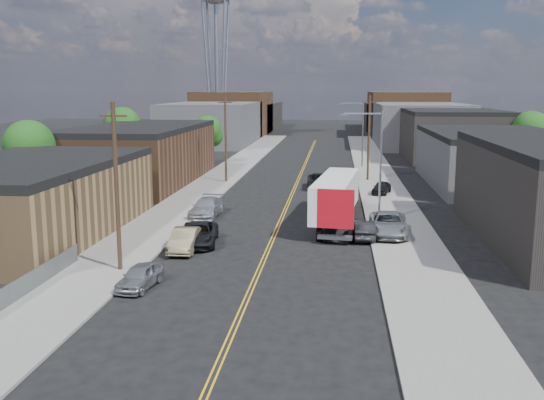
% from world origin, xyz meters
% --- Properties ---
extents(ground, '(260.00, 260.00, 0.00)m').
position_xyz_m(ground, '(0.00, 60.00, 0.00)').
color(ground, black).
rests_on(ground, ground).
extents(centerline, '(0.32, 120.00, 0.01)m').
position_xyz_m(centerline, '(0.00, 45.00, 0.01)').
color(centerline, gold).
rests_on(centerline, ground).
extents(sidewalk_left, '(5.00, 140.00, 0.15)m').
position_xyz_m(sidewalk_left, '(-9.50, 45.00, 0.07)').
color(sidewalk_left, slate).
rests_on(sidewalk_left, ground).
extents(sidewalk_right, '(5.00, 140.00, 0.15)m').
position_xyz_m(sidewalk_right, '(9.50, 45.00, 0.07)').
color(sidewalk_right, slate).
rests_on(sidewalk_right, ground).
extents(warehouse_tan, '(12.00, 22.00, 5.60)m').
position_xyz_m(warehouse_tan, '(-18.00, 18.00, 2.80)').
color(warehouse_tan, brown).
rests_on(warehouse_tan, ground).
extents(warehouse_brown, '(12.00, 26.00, 6.60)m').
position_xyz_m(warehouse_brown, '(-18.00, 44.00, 3.30)').
color(warehouse_brown, '#4F331F').
rests_on(warehouse_brown, ground).
extents(industrial_right_b, '(14.00, 24.00, 6.10)m').
position_xyz_m(industrial_right_b, '(22.00, 46.00, 3.05)').
color(industrial_right_b, '#343537').
rests_on(industrial_right_b, ground).
extents(industrial_right_c, '(14.00, 22.00, 7.60)m').
position_xyz_m(industrial_right_c, '(22.00, 72.00, 3.80)').
color(industrial_right_c, black).
rests_on(industrial_right_c, ground).
extents(skyline_left_a, '(16.00, 30.00, 8.00)m').
position_xyz_m(skyline_left_a, '(-20.00, 95.00, 4.00)').
color(skyline_left_a, '#343537').
rests_on(skyline_left_a, ground).
extents(skyline_right_a, '(16.00, 30.00, 8.00)m').
position_xyz_m(skyline_right_a, '(20.00, 95.00, 4.00)').
color(skyline_right_a, '#343537').
rests_on(skyline_right_a, ground).
extents(skyline_left_b, '(16.00, 26.00, 10.00)m').
position_xyz_m(skyline_left_b, '(-20.00, 120.00, 5.00)').
color(skyline_left_b, '#4F331F').
rests_on(skyline_left_b, ground).
extents(skyline_right_b, '(16.00, 26.00, 10.00)m').
position_xyz_m(skyline_right_b, '(20.00, 120.00, 5.00)').
color(skyline_right_b, '#4F331F').
rests_on(skyline_right_b, ground).
extents(skyline_left_c, '(16.00, 40.00, 7.00)m').
position_xyz_m(skyline_left_c, '(-20.00, 140.00, 3.50)').
color(skyline_left_c, black).
rests_on(skyline_left_c, ground).
extents(skyline_right_c, '(16.00, 40.00, 7.00)m').
position_xyz_m(skyline_right_c, '(20.00, 140.00, 3.50)').
color(skyline_right_c, black).
rests_on(skyline_right_c, ground).
extents(streetlight_near, '(3.39, 0.25, 9.00)m').
position_xyz_m(streetlight_near, '(7.60, 25.00, 5.33)').
color(streetlight_near, gray).
rests_on(streetlight_near, ground).
extents(streetlight_far, '(3.39, 0.25, 9.00)m').
position_xyz_m(streetlight_far, '(7.60, 60.00, 5.33)').
color(streetlight_far, gray).
rests_on(streetlight_far, ground).
extents(utility_pole_left_near, '(1.60, 0.26, 10.00)m').
position_xyz_m(utility_pole_left_near, '(-8.20, 10.00, 5.14)').
color(utility_pole_left_near, black).
rests_on(utility_pole_left_near, ground).
extents(utility_pole_left_far, '(1.60, 0.26, 10.00)m').
position_xyz_m(utility_pole_left_far, '(-8.20, 45.00, 5.14)').
color(utility_pole_left_far, black).
rests_on(utility_pole_left_far, ground).
extents(utility_pole_right, '(1.60, 0.26, 10.00)m').
position_xyz_m(utility_pole_right, '(8.20, 48.00, 5.14)').
color(utility_pole_right, black).
rests_on(utility_pole_right, ground).
extents(chainlink_fence, '(0.05, 16.00, 1.22)m').
position_xyz_m(chainlink_fence, '(-11.50, 3.50, 0.66)').
color(chainlink_fence, slate).
rests_on(chainlink_fence, ground).
extents(tree_left_near, '(4.85, 4.76, 7.91)m').
position_xyz_m(tree_left_near, '(-23.94, 30.00, 5.18)').
color(tree_left_near, black).
rests_on(tree_left_near, ground).
extents(tree_left_mid, '(5.10, 5.04, 8.37)m').
position_xyz_m(tree_left_mid, '(-23.94, 55.00, 5.48)').
color(tree_left_mid, black).
rests_on(tree_left_mid, ground).
extents(tree_left_far, '(4.35, 4.20, 6.97)m').
position_xyz_m(tree_left_far, '(-13.94, 62.00, 4.57)').
color(tree_left_far, black).
rests_on(tree_left_far, ground).
extents(tree_right_far, '(4.85, 4.76, 7.91)m').
position_xyz_m(tree_right_far, '(30.06, 60.00, 5.18)').
color(tree_right_far, black).
rests_on(tree_right_far, ground).
extents(semi_truck, '(3.90, 15.28, 3.93)m').
position_xyz_m(semi_truck, '(4.50, 25.04, 2.24)').
color(semi_truck, silver).
rests_on(semi_truck, ground).
extents(car_left_a, '(2.01, 3.99, 1.30)m').
position_xyz_m(car_left_a, '(-6.06, 7.18, 0.65)').
color(car_left_a, '#999B9E').
rests_on(car_left_a, ground).
extents(car_left_b, '(1.80, 4.64, 1.51)m').
position_xyz_m(car_left_b, '(-5.51, 14.98, 0.75)').
color(car_left_b, '#7E7453').
rests_on(car_left_b, ground).
extents(car_left_c, '(3.17, 5.72, 1.51)m').
position_xyz_m(car_left_c, '(-5.00, 16.74, 0.76)').
color(car_left_c, black).
rests_on(car_left_c, ground).
extents(car_left_d, '(2.41, 5.51, 1.58)m').
position_xyz_m(car_left_d, '(-6.40, 26.00, 0.79)').
color(car_left_d, '#B1B2B6').
rests_on(car_left_d, ground).
extents(car_right_oncoming, '(1.52, 4.21, 1.38)m').
position_xyz_m(car_right_oncoming, '(6.57, 19.58, 0.69)').
color(car_right_oncoming, black).
rests_on(car_right_oncoming, ground).
extents(car_right_lot_a, '(2.96, 6.03, 1.65)m').
position_xyz_m(car_right_lot_a, '(8.37, 20.39, 0.97)').
color(car_right_lot_a, '#9C9FA1').
rests_on(car_right_lot_a, sidewalk_right).
extents(car_right_lot_c, '(2.45, 4.00, 1.27)m').
position_xyz_m(car_right_lot_c, '(9.15, 38.34, 0.79)').
color(car_right_lot_c, black).
rests_on(car_right_lot_c, sidewalk_right).
extents(car_ahead_truck, '(2.88, 5.81, 1.59)m').
position_xyz_m(car_ahead_truck, '(2.69, 42.00, 0.79)').
color(car_ahead_truck, black).
rests_on(car_ahead_truck, ground).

